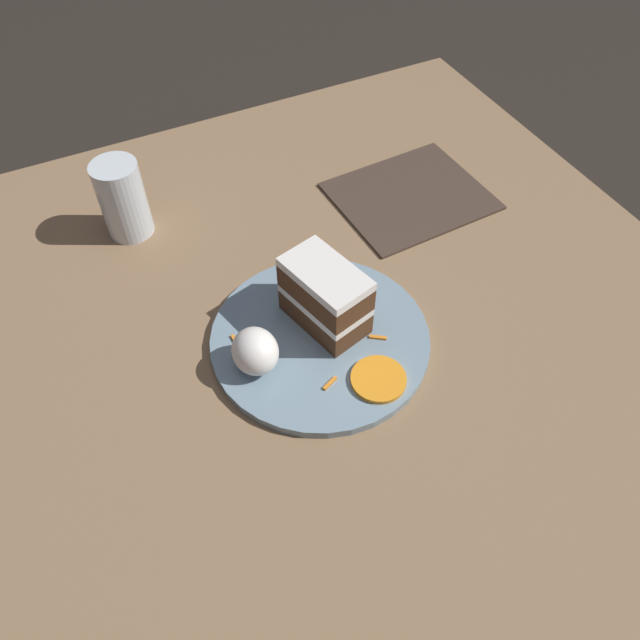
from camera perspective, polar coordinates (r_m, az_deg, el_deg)
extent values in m
plane|color=black|center=(0.76, -4.44, -3.77)|extent=(6.00, 6.00, 0.00)
cube|color=#846647|center=(0.75, -4.50, -3.11)|extent=(0.97, 1.11, 0.03)
cylinder|color=gray|center=(0.74, 0.00, -1.74)|extent=(0.26, 0.26, 0.01)
cube|color=#4C2D19|center=(0.74, 0.56, 0.67)|extent=(0.11, 0.08, 0.03)
cube|color=white|center=(0.72, 0.58, 1.75)|extent=(0.11, 0.08, 0.01)
cube|color=#4C2D19|center=(0.70, 0.59, 2.87)|extent=(0.11, 0.08, 0.03)
cube|color=white|center=(0.69, 0.60, 4.06)|extent=(0.11, 0.08, 0.01)
ellipsoid|color=white|center=(0.69, -5.95, -2.85)|extent=(0.06, 0.05, 0.05)
cylinder|color=orange|center=(0.70, 5.37, -5.41)|extent=(0.06, 0.06, 0.01)
cube|color=orange|center=(0.79, 0.81, 3.71)|extent=(0.01, 0.01, 0.00)
cube|color=orange|center=(0.73, -5.01, -1.99)|extent=(0.01, 0.01, 0.00)
cube|color=orange|center=(0.69, 0.91, -5.80)|extent=(0.01, 0.02, 0.00)
cube|color=orange|center=(0.73, -7.65, -2.07)|extent=(0.02, 0.01, 0.00)
cube|color=orange|center=(0.73, 5.33, -1.59)|extent=(0.01, 0.02, 0.00)
cylinder|color=silver|center=(0.88, -17.59, 10.48)|extent=(0.06, 0.06, 0.11)
cylinder|color=silver|center=(0.90, -17.06, 8.77)|extent=(0.05, 0.05, 0.04)
cube|color=#423328|center=(0.94, 8.26, 11.16)|extent=(0.19, 0.22, 0.00)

